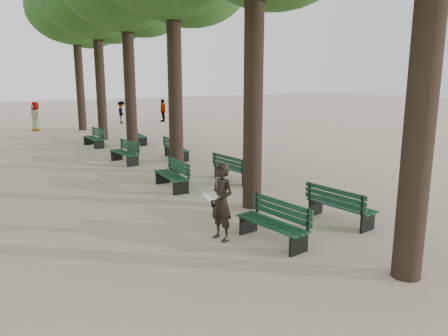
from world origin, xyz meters
TOP-DOWN VIEW (x-y plane):
  - ground at (0.00, 0.00)m, footprint 120.00×120.00m
  - tree_central_5 at (1.50, 23.00)m, footprint 6.00×6.00m
  - bench_left_0 at (0.37, 0.55)m, footprint 0.80×1.86m
  - bench_left_1 at (0.37, 5.94)m, footprint 0.64×1.82m
  - bench_left_2 at (0.37, 10.74)m, footprint 0.77×1.85m
  - bench_left_3 at (0.37, 15.68)m, footprint 0.71×1.84m
  - bench_right_0 at (2.63, 0.77)m, footprint 0.81×1.86m
  - bench_right_1 at (2.63, 5.77)m, footprint 0.75×1.85m
  - bench_right_2 at (2.63, 10.53)m, footprint 0.67×1.83m
  - bench_right_3 at (2.63, 15.41)m, footprint 0.71×1.84m
  - man_with_map at (-0.48, 1.28)m, footprint 0.68×0.76m
  - pedestrian_b at (5.01, 25.64)m, footprint 0.74×1.12m
  - pedestrian_c at (8.17, 25.22)m, footprint 0.96×0.99m
  - pedestrian_d at (-1.18, 24.13)m, footprint 0.59×0.98m

SIDE VIEW (x-z plane):
  - ground at x=0.00m, z-range 0.00..0.00m
  - bench_left_0 at x=0.37m, z-range -0.19..0.73m
  - bench_left_1 at x=0.37m, z-range -0.19..0.73m
  - bench_left_2 at x=0.37m, z-range -0.19..0.73m
  - bench_left_3 at x=0.37m, z-range -0.19..0.73m
  - bench_right_0 at x=2.63m, z-range -0.19..0.73m
  - bench_right_1 at x=2.63m, z-range -0.19..0.73m
  - bench_right_2 at x=2.63m, z-range -0.19..0.73m
  - bench_right_3 at x=2.63m, z-range -0.19..0.73m
  - pedestrian_b at x=5.01m, z-range 0.00..1.67m
  - man_with_map at x=-0.48m, z-range 0.00..1.74m
  - pedestrian_c at x=8.17m, z-range 0.00..1.75m
  - pedestrian_d at x=-1.18m, z-range 0.00..1.88m
  - tree_central_5 at x=1.50m, z-range 2.68..12.63m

